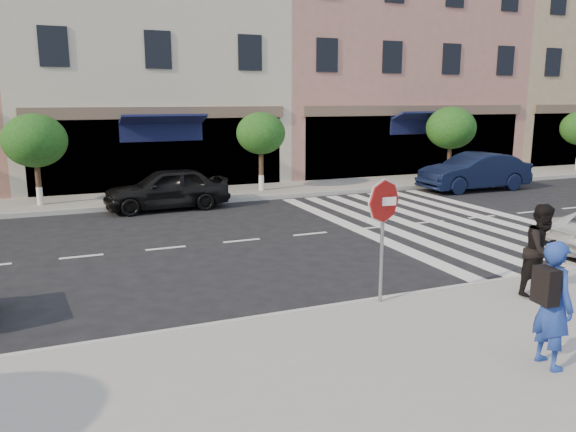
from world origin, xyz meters
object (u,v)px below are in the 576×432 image
object	(u,v)px
car_far_mid	(167,189)
car_far_right	(474,172)
photographer	(553,304)
walker	(542,250)
stop_sign	(384,212)

from	to	relation	value
car_far_mid	car_far_right	bearing A→B (deg)	85.10
photographer	walker	size ratio (longest dim) A/B	1.02
stop_sign	walker	world-z (taller)	stop_sign
car_far_right	stop_sign	bearing A→B (deg)	-45.80
stop_sign	car_far_right	world-z (taller)	stop_sign
stop_sign	car_far_mid	bearing A→B (deg)	104.47
walker	car_far_mid	world-z (taller)	walker
photographer	car_far_mid	distance (m)	13.96
stop_sign	walker	distance (m)	3.10
stop_sign	car_far_right	bearing A→B (deg)	48.53
stop_sign	walker	size ratio (longest dim) A/B	1.30
photographer	car_far_right	xyz separation A→B (m)	(9.77, 12.97, -0.26)
stop_sign	car_far_right	xyz separation A→B (m)	(10.58, 10.02, -1.02)
stop_sign	car_far_right	size ratio (longest dim) A/B	0.48
car_far_mid	stop_sign	bearing A→B (deg)	7.96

